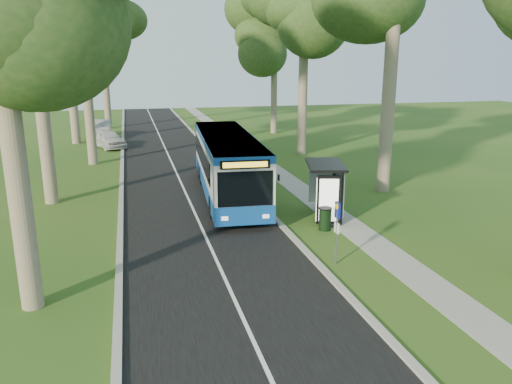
# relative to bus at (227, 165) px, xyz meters

# --- Properties ---
(ground) EXTENTS (120.00, 120.00, 0.00)m
(ground) POSITION_rel_bus_xyz_m (1.31, -7.07, -1.73)
(ground) COLOR #264E18
(ground) RESTS_ON ground
(road) EXTENTS (7.00, 100.00, 0.02)m
(road) POSITION_rel_bus_xyz_m (-2.19, 2.93, -1.72)
(road) COLOR black
(road) RESTS_ON ground
(kerb_east) EXTENTS (0.25, 100.00, 0.12)m
(kerb_east) POSITION_rel_bus_xyz_m (1.31, 2.93, -1.67)
(kerb_east) COLOR #9E9B93
(kerb_east) RESTS_ON ground
(kerb_west) EXTENTS (0.25, 100.00, 0.12)m
(kerb_west) POSITION_rel_bus_xyz_m (-5.69, 2.93, -1.67)
(kerb_west) COLOR #9E9B93
(kerb_west) RESTS_ON ground
(centre_line) EXTENTS (0.12, 100.00, 0.00)m
(centre_line) POSITION_rel_bus_xyz_m (-2.19, 2.93, -1.71)
(centre_line) COLOR white
(centre_line) RESTS_ON road
(footpath) EXTENTS (1.50, 100.00, 0.02)m
(footpath) POSITION_rel_bus_xyz_m (4.31, 2.93, -1.72)
(footpath) COLOR gray
(footpath) RESTS_ON ground
(bus) EXTENTS (3.56, 12.79, 3.35)m
(bus) POSITION_rel_bus_xyz_m (0.00, 0.00, 0.00)
(bus) COLOR white
(bus) RESTS_ON ground
(bus_stop_sign) EXTENTS (0.11, 0.34, 2.39)m
(bus_stop_sign) POSITION_rel_bus_xyz_m (1.98, -10.30, -0.23)
(bus_stop_sign) COLOR gray
(bus_stop_sign) RESTS_ON ground
(bus_shelter) EXTENTS (2.35, 3.34, 2.60)m
(bus_shelter) POSITION_rel_bus_xyz_m (3.82, -5.32, 0.10)
(bus_shelter) COLOR black
(bus_shelter) RESTS_ON ground
(litter_bin) EXTENTS (0.58, 0.58, 1.01)m
(litter_bin) POSITION_rel_bus_xyz_m (3.03, -6.65, -1.22)
(litter_bin) COLOR black
(litter_bin) RESTS_ON ground
(car_white) EXTENTS (3.54, 4.92, 1.56)m
(car_white) POSITION_rel_bus_xyz_m (-6.87, 17.79, -0.96)
(car_white) COLOR silver
(car_white) RESTS_ON ground
(car_silver) EXTENTS (1.83, 5.22, 1.72)m
(car_silver) POSITION_rel_bus_xyz_m (-7.68, 23.56, -0.88)
(car_silver) COLOR #9A9CA2
(car_silver) RESTS_ON ground
(tree_west_c) EXTENTS (5.20, 5.20, 14.72)m
(tree_west_c) POSITION_rel_bus_xyz_m (-7.69, 10.93, 9.17)
(tree_west_c) COLOR #7A6B56
(tree_west_c) RESTS_ON ground
(tree_west_e) EXTENTS (5.20, 5.20, 16.99)m
(tree_west_e) POSITION_rel_bus_xyz_m (-7.19, 30.93, 10.83)
(tree_west_e) COLOR #7A6B56
(tree_west_e) RESTS_ON ground
(tree_east_d) EXTENTS (5.20, 5.20, 13.10)m
(tree_east_d) POSITION_rel_bus_xyz_m (9.31, 22.93, 7.98)
(tree_east_d) COLOR #7A6B56
(tree_east_d) RESTS_ON ground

